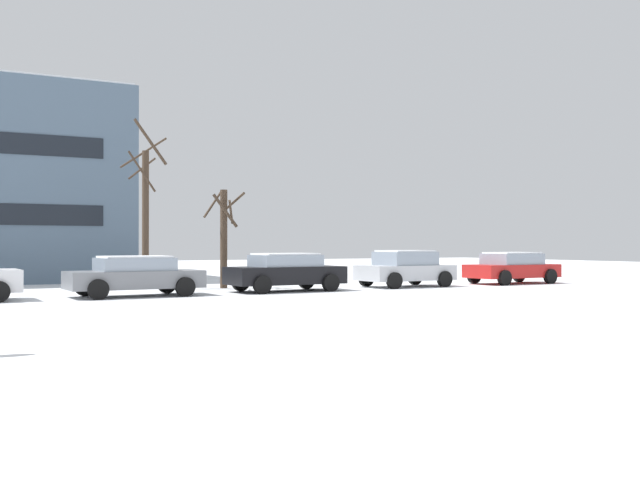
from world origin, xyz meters
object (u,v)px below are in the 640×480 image
Objects in this scene: parked_car_black at (286,272)px; parked_car_red at (512,267)px; parked_car_gray at (135,275)px; parked_car_silver at (405,268)px.

parked_car_black reaches higher than parked_car_red.
parked_car_black is (5.47, 0.03, 0.03)m from parked_car_gray.
parked_car_silver reaches higher than parked_car_black.
parked_car_black is 5.48m from parked_car_silver.
parked_car_gray is at bearing -178.10° from parked_car_silver.
parked_car_silver is at bearing 1.90° from parked_car_gray.
parked_car_black is 1.01× the size of parked_car_red.
parked_car_silver is 0.92× the size of parked_car_red.
parked_car_silver is 5.48m from parked_car_red.
parked_car_silver is (5.47, 0.33, 0.03)m from parked_car_black.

